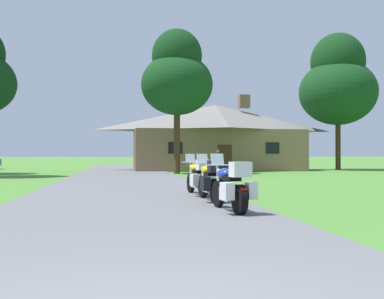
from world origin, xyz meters
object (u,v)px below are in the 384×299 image
Objects in this scene: motorcycle_yellow_second_in_row at (211,181)px; bystander_gray_shirt_near_lodge at (218,161)px; tree_right_of_lodge at (338,83)px; motorcycle_yellow_farthest_in_row at (199,178)px; tree_by_lodge_front at (177,76)px; motorcycle_blue_nearest_to_camera at (232,187)px.

motorcycle_yellow_second_in_row is 18.35m from bystander_gray_shirt_near_lodge.
bystander_gray_shirt_near_lodge reaches higher than motorcycle_yellow_second_in_row.
tree_right_of_lodge is at bearing 53.76° from motorcycle_yellow_second_in_row.
tree_right_of_lodge is at bearing 48.54° from motorcycle_yellow_farthest_in_row.
tree_by_lodge_front is (1.36, 19.46, 6.18)m from motorcycle_yellow_second_in_row.
bystander_gray_shirt_near_lodge is at bearing 73.92° from motorcycle_yellow_second_in_row.
tree_by_lodge_front reaches higher than motorcycle_yellow_farthest_in_row.
bystander_gray_shirt_near_lodge reaches higher than motorcycle_blue_nearest_to_camera.
motorcycle_yellow_second_in_row is 0.21× the size of tree_by_lodge_front.
bystander_gray_shirt_near_lodge is at bearing 69.32° from motorcycle_yellow_farthest_in_row.
motorcycle_blue_nearest_to_camera and motorcycle_yellow_farthest_in_row have the same top height.
motorcycle_yellow_farthest_in_row is (-0.01, 4.37, 0.00)m from motorcycle_blue_nearest_to_camera.
motorcycle_yellow_farthest_in_row is at bearing 86.96° from motorcycle_yellow_second_in_row.
motorcycle_blue_nearest_to_camera is 0.18× the size of tree_right_of_lodge.
tree_by_lodge_front reaches higher than motorcycle_yellow_second_in_row.
motorcycle_yellow_farthest_in_row is 16.49m from bystander_gray_shirt_near_lodge.
motorcycle_yellow_farthest_in_row is at bearing 83.61° from motorcycle_blue_nearest_to_camera.
motorcycle_blue_nearest_to_camera is 1.25× the size of bystander_gray_shirt_near_lodge.
bystander_gray_shirt_near_lodge is 0.14× the size of tree_right_of_lodge.
tree_right_of_lodge is (12.18, 7.33, 6.59)m from bystander_gray_shirt_near_lodge.
motorcycle_yellow_second_in_row is at bearing -122.56° from tree_right_of_lodge.
bystander_gray_shirt_near_lodge reaches higher than motorcycle_yellow_farthest_in_row.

